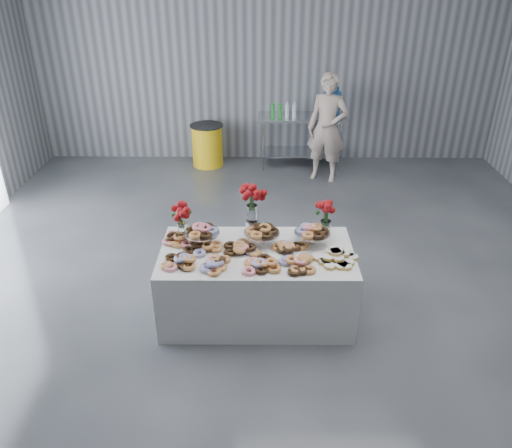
{
  "coord_description": "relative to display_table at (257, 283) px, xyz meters",
  "views": [
    {
      "loc": [
        -0.1,
        -4.24,
        3.3
      ],
      "look_at": [
        -0.15,
        0.18,
        0.92
      ],
      "focal_mm": 35.0,
      "sensor_mm": 36.0,
      "label": 1
    }
  ],
  "objects": [
    {
      "name": "danish_pile",
      "position": [
        0.75,
        -0.14,
        0.43
      ],
      "size": [
        0.48,
        0.48,
        0.11
      ],
      "primitive_type": null,
      "color": "white",
      "rests_on": "display_table"
    },
    {
      "name": "donut_mounds",
      "position": [
        0.0,
        -0.05,
        0.42
      ],
      "size": [
        1.81,
        0.81,
        0.09
      ],
      "primitive_type": null,
      "rotation": [
        0.0,
        0.0,
        0.01
      ],
      "color": "#DB8F50",
      "rests_on": "display_table"
    },
    {
      "name": "room_walls",
      "position": [
        -0.13,
        0.14,
        2.26
      ],
      "size": [
        8.04,
        9.04,
        4.02
      ],
      "color": "gray",
      "rests_on": "ground"
    },
    {
      "name": "trash_barrel",
      "position": [
        -0.91,
        4.17,
        -0.01
      ],
      "size": [
        0.57,
        0.57,
        0.73
      ],
      "rotation": [
        0.0,
        0.0,
        -0.15
      ],
      "color": "yellow",
      "rests_on": "ground"
    },
    {
      "name": "person",
      "position": [
        1.09,
        3.58,
        0.49
      ],
      "size": [
        0.74,
        0.61,
        1.74
      ],
      "primitive_type": "imported",
      "rotation": [
        0.0,
        0.0,
        -0.36
      ],
      "color": "#CC8C93",
      "rests_on": "ground"
    },
    {
      "name": "drink_bottles",
      "position": [
        0.41,
        4.07,
        0.66
      ],
      "size": [
        0.54,
        0.08,
        0.27
      ],
      "primitive_type": null,
      "color": "#268C33",
      "rests_on": "prep_table"
    },
    {
      "name": "ground",
      "position": [
        0.14,
        0.07,
        -0.38
      ],
      "size": [
        9.0,
        9.0,
        0.0
      ],
      "primitive_type": "plane",
      "color": "#33363B",
      "rests_on": "ground"
    },
    {
      "name": "prep_table",
      "position": [
        0.73,
        4.17,
        0.24
      ],
      "size": [
        1.5,
        0.6,
        0.9
      ],
      "color": "silver",
      "rests_on": "ground"
    },
    {
      "name": "display_table",
      "position": [
        0.0,
        0.0,
        0.0
      ],
      "size": [
        1.91,
        1.01,
        0.75
      ],
      "primitive_type": "cube",
      "rotation": [
        0.0,
        0.0,
        0.01
      ],
      "color": "white",
      "rests_on": "ground"
    },
    {
      "name": "water_jug",
      "position": [
        1.23,
        4.17,
        0.77
      ],
      "size": [
        0.28,
        0.28,
        0.55
      ],
      "color": "#3D84D2",
      "rests_on": "prep_table"
    },
    {
      "name": "cake_stand_right",
      "position": [
        0.55,
        0.15,
        0.52
      ],
      "size": [
        0.36,
        0.36,
        0.17
      ],
      "color": "silver",
      "rests_on": "display_table"
    },
    {
      "name": "bouquet_right",
      "position": [
        0.7,
        0.31,
        0.67
      ],
      "size": [
        0.26,
        0.26,
        0.42
      ],
      "color": "white",
      "rests_on": "display_table"
    },
    {
      "name": "bouquet_center",
      "position": [
        -0.05,
        0.35,
        0.75
      ],
      "size": [
        0.26,
        0.26,
        0.57
      ],
      "color": "silver",
      "rests_on": "display_table"
    },
    {
      "name": "cake_stand_mid",
      "position": [
        0.05,
        0.15,
        0.52
      ],
      "size": [
        0.36,
        0.36,
        0.17
      ],
      "color": "silver",
      "rests_on": "display_table"
    },
    {
      "name": "bouquet_left",
      "position": [
        -0.75,
        0.24,
        0.67
      ],
      "size": [
        0.26,
        0.26,
        0.42
      ],
      "color": "white",
      "rests_on": "display_table"
    },
    {
      "name": "cake_stand_left",
      "position": [
        -0.55,
        0.15,
        0.52
      ],
      "size": [
        0.36,
        0.36,
        0.17
      ],
      "color": "silver",
      "rests_on": "display_table"
    }
  ]
}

